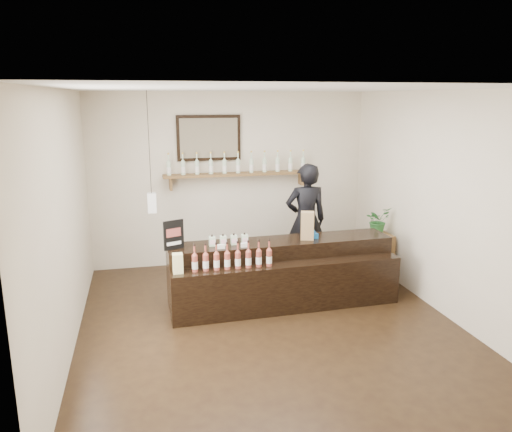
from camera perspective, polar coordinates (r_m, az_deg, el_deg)
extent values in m
plane|color=black|center=(6.27, 1.42, -12.17)|extent=(5.00, 5.00, 0.00)
plane|color=beige|center=(8.21, -2.92, 4.23)|extent=(4.50, 0.00, 4.50)
plane|color=beige|center=(3.55, 11.83, -8.52)|extent=(4.50, 0.00, 4.50)
plane|color=beige|center=(5.69, -21.02, -0.80)|extent=(0.00, 5.00, 5.00)
plane|color=beige|center=(6.73, 20.39, 1.35)|extent=(0.00, 5.00, 5.00)
plane|color=white|center=(5.66, 1.58, 14.34)|extent=(5.00, 5.00, 0.00)
cube|color=brown|center=(8.08, -2.06, 4.81)|extent=(2.40, 0.25, 0.04)
cube|color=brown|center=(8.00, -9.73, 3.66)|extent=(0.04, 0.20, 0.20)
cube|color=brown|center=(8.40, 5.17, 4.27)|extent=(0.04, 0.20, 0.20)
cube|color=black|center=(8.04, -5.42, 8.88)|extent=(1.02, 0.04, 0.72)
cube|color=#49412F|center=(8.02, -5.40, 8.86)|extent=(0.92, 0.01, 0.62)
cube|color=white|center=(7.22, -11.81, 1.48)|extent=(0.12, 0.12, 0.28)
cylinder|color=black|center=(7.10, -12.14, 8.17)|extent=(0.01, 0.01, 1.41)
cylinder|color=beige|center=(7.93, -9.93, 5.34)|extent=(0.07, 0.07, 0.20)
cone|color=beige|center=(7.91, -9.96, 6.25)|extent=(0.07, 0.07, 0.05)
cylinder|color=beige|center=(7.91, -9.98, 6.69)|extent=(0.02, 0.02, 0.07)
cylinder|color=gold|center=(7.90, -10.00, 7.02)|extent=(0.03, 0.03, 0.02)
cylinder|color=white|center=(7.93, -9.92, 5.20)|extent=(0.07, 0.07, 0.09)
cylinder|color=beige|center=(7.94, -8.34, 5.42)|extent=(0.07, 0.07, 0.20)
cone|color=beige|center=(7.93, -8.37, 6.33)|extent=(0.07, 0.07, 0.05)
cylinder|color=beige|center=(7.92, -8.38, 6.76)|extent=(0.02, 0.02, 0.07)
cylinder|color=gold|center=(7.92, -8.40, 7.09)|extent=(0.03, 0.03, 0.02)
cylinder|color=white|center=(7.95, -8.33, 5.27)|extent=(0.07, 0.07, 0.09)
cylinder|color=beige|center=(7.97, -6.75, 5.49)|extent=(0.07, 0.07, 0.20)
cone|color=beige|center=(7.95, -6.78, 6.39)|extent=(0.07, 0.07, 0.05)
cylinder|color=beige|center=(7.94, -6.79, 6.82)|extent=(0.02, 0.02, 0.07)
cylinder|color=gold|center=(7.94, -6.80, 7.16)|extent=(0.03, 0.03, 0.02)
cylinder|color=white|center=(7.97, -6.75, 5.34)|extent=(0.07, 0.07, 0.09)
cylinder|color=beige|center=(7.99, -5.18, 5.55)|extent=(0.07, 0.07, 0.20)
cone|color=beige|center=(7.98, -5.20, 6.46)|extent=(0.07, 0.07, 0.05)
cylinder|color=beige|center=(7.97, -5.21, 6.88)|extent=(0.02, 0.02, 0.07)
cylinder|color=gold|center=(7.96, -5.22, 7.22)|extent=(0.03, 0.03, 0.02)
cylinder|color=white|center=(8.00, -5.18, 5.41)|extent=(0.07, 0.07, 0.09)
cylinder|color=beige|center=(8.03, -3.62, 5.61)|extent=(0.07, 0.07, 0.20)
cone|color=beige|center=(8.01, -3.63, 6.51)|extent=(0.07, 0.07, 0.05)
cylinder|color=beige|center=(8.00, -3.64, 6.94)|extent=(0.02, 0.02, 0.07)
cylinder|color=gold|center=(8.00, -3.64, 7.27)|extent=(0.03, 0.03, 0.02)
cylinder|color=white|center=(8.03, -3.62, 5.47)|extent=(0.07, 0.07, 0.09)
cylinder|color=beige|center=(8.07, -2.07, 5.67)|extent=(0.07, 0.07, 0.20)
cone|color=beige|center=(8.05, -2.08, 6.56)|extent=(0.07, 0.07, 0.05)
cylinder|color=beige|center=(8.04, -2.08, 6.99)|extent=(0.02, 0.02, 0.07)
cylinder|color=gold|center=(8.04, -2.08, 7.32)|extent=(0.03, 0.03, 0.02)
cylinder|color=white|center=(8.07, -2.07, 5.52)|extent=(0.07, 0.07, 0.09)
cylinder|color=beige|center=(8.11, -0.54, 5.72)|extent=(0.07, 0.07, 0.20)
cone|color=beige|center=(8.09, -0.54, 6.61)|extent=(0.07, 0.07, 0.05)
cylinder|color=beige|center=(8.09, -0.54, 7.03)|extent=(0.02, 0.02, 0.07)
cylinder|color=gold|center=(8.08, -0.54, 7.36)|extent=(0.03, 0.03, 0.02)
cylinder|color=white|center=(8.11, -0.54, 5.58)|extent=(0.07, 0.07, 0.09)
cylinder|color=beige|center=(8.16, 0.98, 5.77)|extent=(0.07, 0.07, 0.20)
cone|color=beige|center=(8.14, 0.98, 6.65)|extent=(0.07, 0.07, 0.05)
cylinder|color=beige|center=(8.14, 0.98, 7.07)|extent=(0.02, 0.02, 0.07)
cylinder|color=gold|center=(8.13, 0.98, 7.40)|extent=(0.03, 0.03, 0.02)
cylinder|color=white|center=(8.16, 0.98, 5.62)|extent=(0.07, 0.07, 0.09)
cylinder|color=beige|center=(8.22, 2.47, 5.81)|extent=(0.07, 0.07, 0.20)
cone|color=beige|center=(8.20, 2.48, 6.69)|extent=(0.07, 0.07, 0.05)
cylinder|color=beige|center=(8.19, 2.49, 7.10)|extent=(0.02, 0.02, 0.07)
cylinder|color=gold|center=(8.19, 2.49, 7.43)|extent=(0.03, 0.03, 0.02)
cylinder|color=white|center=(8.22, 2.47, 5.67)|extent=(0.07, 0.07, 0.09)
cylinder|color=beige|center=(8.28, 3.95, 5.85)|extent=(0.07, 0.07, 0.20)
cone|color=beige|center=(8.26, 3.96, 6.72)|extent=(0.07, 0.07, 0.05)
cylinder|color=beige|center=(8.26, 3.97, 7.13)|extent=(0.02, 0.02, 0.07)
cylinder|color=gold|center=(8.25, 3.97, 7.46)|extent=(0.03, 0.03, 0.02)
cylinder|color=white|center=(8.28, 3.95, 5.71)|extent=(0.07, 0.07, 0.09)
cylinder|color=beige|center=(8.34, 5.40, 5.88)|extent=(0.07, 0.07, 0.20)
cone|color=beige|center=(8.33, 5.42, 6.74)|extent=(0.07, 0.07, 0.05)
cylinder|color=beige|center=(8.32, 5.43, 7.16)|extent=(0.02, 0.02, 0.07)
cylinder|color=gold|center=(8.32, 5.44, 7.48)|extent=(0.03, 0.03, 0.02)
cylinder|color=white|center=(8.35, 5.40, 5.74)|extent=(0.07, 0.07, 0.09)
cube|color=black|center=(6.82, 2.82, -6.19)|extent=(3.03, 0.62, 0.84)
cube|color=black|center=(6.50, 3.78, -8.18)|extent=(3.03, 0.35, 0.64)
cube|color=white|center=(6.32, -4.04, -3.51)|extent=(0.10, 0.04, 0.05)
cube|color=white|center=(6.38, -1.27, -3.33)|extent=(0.10, 0.04, 0.05)
cube|color=#E7DE8D|center=(6.12, -8.90, -5.90)|extent=(0.12, 0.12, 0.12)
cube|color=#E7DE8D|center=(6.09, -8.94, -4.83)|extent=(0.12, 0.12, 0.12)
cube|color=beige|center=(6.45, -5.04, -2.91)|extent=(0.08, 0.08, 0.13)
cube|color=#F8C0CF|center=(6.41, -4.99, -3.01)|extent=(0.07, 0.00, 0.06)
cylinder|color=black|center=(6.43, -5.05, -2.29)|extent=(0.02, 0.02, 0.03)
cube|color=beige|center=(6.47, -3.79, -2.84)|extent=(0.08, 0.08, 0.13)
cube|color=#F8C0CF|center=(6.43, -3.73, -2.94)|extent=(0.07, 0.00, 0.06)
cylinder|color=black|center=(6.45, -3.80, -2.22)|extent=(0.02, 0.02, 0.03)
cube|color=beige|center=(6.49, -2.55, -2.76)|extent=(0.08, 0.08, 0.13)
cube|color=#F8C0CF|center=(6.45, -2.48, -2.86)|extent=(0.07, 0.00, 0.06)
cylinder|color=black|center=(6.47, -2.56, -2.14)|extent=(0.02, 0.02, 0.03)
cube|color=beige|center=(6.52, -1.32, -2.68)|extent=(0.08, 0.08, 0.13)
cube|color=#F8C0CF|center=(6.48, -1.25, -2.78)|extent=(0.07, 0.00, 0.06)
cylinder|color=black|center=(6.50, -1.32, -2.07)|extent=(0.02, 0.02, 0.03)
cylinder|color=#984133|center=(6.13, -7.00, -5.41)|extent=(0.07, 0.07, 0.20)
cone|color=#984133|center=(6.09, -7.04, -4.28)|extent=(0.07, 0.07, 0.05)
cylinder|color=#984133|center=(6.07, -7.06, -3.74)|extent=(0.02, 0.02, 0.07)
cylinder|color=black|center=(6.06, -7.07, -3.32)|extent=(0.03, 0.03, 0.02)
cylinder|color=white|center=(6.13, -7.00, -5.59)|extent=(0.07, 0.07, 0.09)
cylinder|color=#984133|center=(6.14, -5.76, -5.33)|extent=(0.07, 0.07, 0.20)
cone|color=#984133|center=(6.10, -5.79, -4.20)|extent=(0.07, 0.07, 0.05)
cylinder|color=#984133|center=(6.08, -5.81, -3.67)|extent=(0.02, 0.02, 0.07)
cylinder|color=black|center=(6.07, -5.82, -3.24)|extent=(0.03, 0.03, 0.02)
cylinder|color=white|center=(6.15, -5.76, -5.51)|extent=(0.07, 0.07, 0.09)
cylinder|color=#984133|center=(6.16, -4.53, -5.25)|extent=(0.07, 0.07, 0.20)
cone|color=#984133|center=(6.12, -4.55, -4.13)|extent=(0.07, 0.07, 0.05)
cylinder|color=#984133|center=(6.10, -4.56, -3.59)|extent=(0.02, 0.02, 0.07)
cylinder|color=black|center=(6.09, -4.57, -3.17)|extent=(0.03, 0.03, 0.02)
cylinder|color=white|center=(6.16, -4.53, -5.43)|extent=(0.07, 0.07, 0.09)
cylinder|color=#984133|center=(6.18, -3.30, -5.17)|extent=(0.07, 0.07, 0.20)
cone|color=#984133|center=(6.14, -3.32, -4.05)|extent=(0.07, 0.07, 0.05)
cylinder|color=#984133|center=(6.12, -3.33, -3.51)|extent=(0.02, 0.02, 0.07)
cylinder|color=black|center=(6.11, -3.33, -3.09)|extent=(0.03, 0.03, 0.02)
cylinder|color=white|center=(6.18, -3.30, -5.35)|extent=(0.07, 0.07, 0.09)
cylinder|color=#984133|center=(6.20, -2.09, -5.09)|extent=(0.07, 0.07, 0.20)
cone|color=#984133|center=(6.16, -2.10, -3.97)|extent=(0.07, 0.07, 0.05)
cylinder|color=#984133|center=(6.14, -2.10, -3.43)|extent=(0.02, 0.02, 0.07)
cylinder|color=black|center=(6.13, -2.10, -3.01)|extent=(0.03, 0.03, 0.02)
cylinder|color=white|center=(6.21, -2.08, -5.26)|extent=(0.07, 0.07, 0.09)
cylinder|color=#984133|center=(6.23, -0.88, -5.00)|extent=(0.07, 0.07, 0.20)
cone|color=#984133|center=(6.19, -0.88, -3.88)|extent=(0.07, 0.07, 0.05)
cylinder|color=#984133|center=(6.17, -0.88, -3.35)|extent=(0.02, 0.02, 0.07)
cylinder|color=black|center=(6.16, -0.89, -2.93)|extent=(0.03, 0.03, 0.02)
cylinder|color=white|center=(6.23, -0.88, -5.18)|extent=(0.07, 0.07, 0.09)
cylinder|color=#984133|center=(6.25, 0.32, -4.91)|extent=(0.07, 0.07, 0.20)
cone|color=#984133|center=(6.22, 0.32, -3.80)|extent=(0.07, 0.07, 0.05)
cylinder|color=#984133|center=(6.20, 0.32, -3.27)|extent=(0.02, 0.02, 0.07)
cylinder|color=black|center=(6.18, 0.32, -2.85)|extent=(0.03, 0.03, 0.02)
cylinder|color=white|center=(6.26, 0.32, -5.09)|extent=(0.07, 0.07, 0.09)
cylinder|color=#984133|center=(6.29, 1.51, -4.82)|extent=(0.07, 0.07, 0.20)
cone|color=#984133|center=(6.25, 1.51, -3.72)|extent=(0.07, 0.07, 0.05)
cylinder|color=#984133|center=(6.23, 1.52, -3.19)|extent=(0.02, 0.02, 0.07)
cylinder|color=black|center=(6.22, 1.52, -2.78)|extent=(0.03, 0.03, 0.02)
cylinder|color=white|center=(6.29, 1.50, -5.00)|extent=(0.07, 0.07, 0.09)
cube|color=black|center=(6.32, -9.39, -2.14)|extent=(0.26, 0.11, 0.38)
cube|color=#9C4139|center=(6.30, -9.40, -1.89)|extent=(0.18, 0.07, 0.11)
cube|color=white|center=(6.34, -9.35, -3.11)|extent=(0.18, 0.07, 0.04)
cube|color=olive|center=(6.71, 5.89, -1.10)|extent=(0.21, 0.18, 0.38)
cube|color=black|center=(6.66, 6.06, -1.70)|extent=(0.10, 0.04, 0.08)
cube|color=#1A6CBA|center=(6.80, 6.50, -2.29)|extent=(0.15, 0.07, 0.07)
cylinder|color=#1A6CBA|center=(6.79, 6.51, -1.89)|extent=(0.08, 0.04, 0.08)
cube|color=brown|center=(7.85, 13.52, -4.43)|extent=(0.39, 0.51, 0.70)
imported|color=#276229|center=(7.70, 13.75, -0.50)|extent=(0.45, 0.43, 0.40)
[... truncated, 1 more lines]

